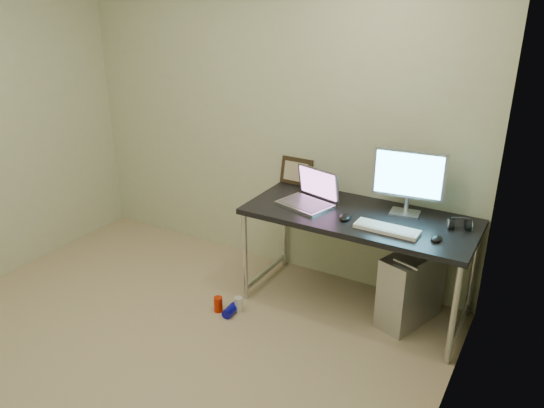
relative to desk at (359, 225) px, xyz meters
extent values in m
plane|color=tan|center=(-0.94, -1.40, -0.67)|extent=(3.50, 3.50, 0.00)
cube|color=beige|center=(-0.94, 0.35, 0.58)|extent=(3.50, 0.02, 2.50)
cube|color=beige|center=(0.81, -1.40, 0.58)|extent=(0.02, 3.50, 2.50)
cube|color=black|center=(0.00, 0.00, 0.06)|extent=(1.60, 0.70, 0.04)
cylinder|color=silver|center=(-0.76, -0.31, -0.32)|extent=(0.04, 0.04, 0.71)
cylinder|color=silver|center=(-0.76, 0.31, -0.32)|extent=(0.04, 0.04, 0.71)
cylinder|color=silver|center=(0.76, -0.31, -0.32)|extent=(0.04, 0.04, 0.71)
cylinder|color=silver|center=(0.76, 0.31, -0.32)|extent=(0.04, 0.04, 0.71)
cylinder|color=silver|center=(-0.76, 0.00, -0.59)|extent=(0.04, 0.62, 0.04)
cylinder|color=silver|center=(0.76, 0.00, -0.59)|extent=(0.04, 0.62, 0.04)
cube|color=silver|center=(0.40, 0.03, -0.41)|extent=(0.37, 0.55, 0.53)
cylinder|color=#B8B9C0|center=(0.40, -0.18, -0.12)|extent=(0.19, 0.09, 0.03)
cylinder|color=#B8B9C0|center=(0.40, 0.25, -0.12)|extent=(0.19, 0.09, 0.03)
cylinder|color=black|center=(0.35, 0.30, -0.27)|extent=(0.01, 0.16, 0.69)
cylinder|color=black|center=(0.44, 0.28, -0.29)|extent=(0.02, 0.11, 0.71)
cylinder|color=red|center=(-0.83, -0.56, -0.61)|extent=(0.08, 0.08, 0.12)
cylinder|color=silver|center=(-0.71, -0.48, -0.61)|extent=(0.07, 0.07, 0.11)
cylinder|color=#0C0AA5|center=(-0.73, -0.55, -0.64)|extent=(0.08, 0.13, 0.07)
cube|color=#B8B9C0|center=(-0.40, -0.05, 0.09)|extent=(0.42, 0.35, 0.02)
cube|color=slate|center=(-0.40, -0.05, 0.10)|extent=(0.37, 0.29, 0.00)
cube|color=gray|center=(-0.36, 0.09, 0.21)|extent=(0.37, 0.15, 0.24)
cube|color=#764471|center=(-0.36, 0.08, 0.21)|extent=(0.33, 0.12, 0.20)
cube|color=#B8B9C0|center=(0.27, 0.17, 0.09)|extent=(0.21, 0.16, 0.01)
cylinder|color=#B8B9C0|center=(0.27, 0.18, 0.15)|extent=(0.03, 0.03, 0.11)
cube|color=#B8B9C0|center=(0.27, 0.17, 0.37)|extent=(0.49, 0.08, 0.34)
cube|color=#5CD1FF|center=(0.27, 0.15, 0.37)|extent=(0.44, 0.05, 0.29)
cube|color=white|center=(0.25, -0.16, 0.09)|extent=(0.42, 0.14, 0.03)
ellipsoid|color=black|center=(0.57, -0.14, 0.10)|extent=(0.07, 0.11, 0.04)
ellipsoid|color=black|center=(-0.06, -0.12, 0.10)|extent=(0.10, 0.14, 0.04)
cylinder|color=black|center=(0.60, 0.11, 0.10)|extent=(0.06, 0.10, 0.09)
cylinder|color=black|center=(0.70, 0.11, 0.10)|extent=(0.06, 0.10, 0.09)
cube|color=black|center=(0.65, 0.11, 0.15)|extent=(0.11, 0.05, 0.01)
cube|color=black|center=(-0.66, 0.32, 0.19)|extent=(0.27, 0.08, 0.22)
cylinder|color=silver|center=(-0.41, 0.26, 0.12)|extent=(0.01, 0.01, 0.08)
cylinder|color=white|center=(-0.41, 0.26, 0.17)|extent=(0.04, 0.03, 0.04)
camera|label=1|loc=(1.16, -3.23, 1.55)|focal=35.00mm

